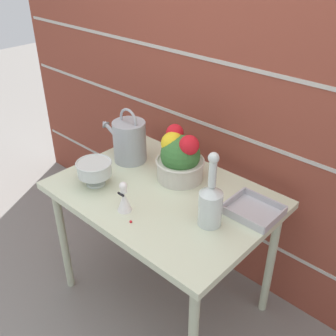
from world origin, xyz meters
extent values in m
plane|color=gray|center=(0.00, 0.00, 0.00)|extent=(12.00, 12.00, 0.00)
cube|color=brown|center=(0.00, 0.49, 1.10)|extent=(3.60, 0.08, 2.20)
cube|color=#B7B2A8|center=(0.00, 0.45, 0.34)|extent=(3.53, 0.00, 0.02)
cube|color=#B7B2A8|center=(0.00, 0.45, 0.92)|extent=(3.53, 0.00, 0.02)
cube|color=#B7B2A8|center=(0.00, 0.45, 1.28)|extent=(3.53, 0.00, 0.02)
cube|color=beige|center=(0.00, 0.00, 0.72)|extent=(1.06, 0.76, 0.04)
cylinder|color=beige|center=(-0.47, -0.32, 0.35)|extent=(0.04, 0.04, 0.70)
cylinder|color=beige|center=(-0.47, 0.32, 0.35)|extent=(0.04, 0.04, 0.70)
cylinder|color=beige|center=(0.47, 0.32, 0.35)|extent=(0.04, 0.04, 0.70)
cylinder|color=#9EA3A8|center=(-0.35, 0.11, 0.85)|extent=(0.18, 0.18, 0.23)
cylinder|color=#9EA3A8|center=(-0.49, 0.11, 0.87)|extent=(0.14, 0.02, 0.09)
cone|color=#9EA3A8|center=(-0.56, 0.11, 0.90)|extent=(0.05, 0.05, 0.06)
torus|color=#9EA3A8|center=(-0.35, 0.11, 0.98)|extent=(0.13, 0.01, 0.13)
cylinder|color=silver|center=(-0.30, -0.18, 0.75)|extent=(0.10, 0.10, 0.01)
cylinder|color=silver|center=(-0.30, -0.18, 0.77)|extent=(0.03, 0.03, 0.04)
sphere|color=silver|center=(-0.30, -0.18, 0.78)|extent=(0.04, 0.04, 0.04)
cylinder|color=silver|center=(-0.30, -0.18, 0.83)|extent=(0.17, 0.17, 0.07)
torus|color=silver|center=(-0.30, -0.18, 0.86)|extent=(0.18, 0.18, 0.01)
cylinder|color=beige|center=(-0.02, 0.15, 0.79)|extent=(0.24, 0.24, 0.10)
torus|color=beige|center=(-0.02, 0.15, 0.84)|extent=(0.25, 0.25, 0.01)
sphere|color=#387033|center=(-0.02, 0.15, 0.88)|extent=(0.20, 0.20, 0.20)
sphere|color=yellow|center=(-0.06, 0.14, 0.93)|extent=(0.12, 0.12, 0.12)
sphere|color=red|center=(-0.09, 0.18, 0.97)|extent=(0.09, 0.09, 0.09)
sphere|color=red|center=(0.04, 0.15, 0.96)|extent=(0.10, 0.10, 0.10)
cylinder|color=silver|center=(0.32, -0.04, 0.82)|extent=(0.10, 0.10, 0.16)
cone|color=silver|center=(0.32, -0.04, 0.92)|extent=(0.10, 0.10, 0.04)
cylinder|color=silver|center=(0.32, -0.04, 1.00)|extent=(0.03, 0.03, 0.12)
sphere|color=silver|center=(0.32, -0.04, 1.07)|extent=(0.05, 0.05, 0.05)
cone|color=white|center=(-0.03, -0.22, 0.79)|extent=(0.07, 0.07, 0.10)
cylinder|color=white|center=(-0.03, -0.22, 0.86)|extent=(0.03, 0.03, 0.03)
sphere|color=white|center=(-0.03, -0.22, 0.87)|extent=(0.04, 0.04, 0.04)
cube|color=black|center=(-0.03, -0.24, 0.84)|extent=(0.04, 0.01, 0.01)
cube|color=#B7B7BC|center=(0.42, 0.16, 0.74)|extent=(0.23, 0.20, 0.01)
cube|color=#B7B7BC|center=(0.42, 0.06, 0.76)|extent=(0.23, 0.01, 0.04)
cube|color=#B7B7BC|center=(0.42, 0.25, 0.76)|extent=(0.23, 0.01, 0.04)
cube|color=#B7B7BC|center=(0.30, 0.16, 0.76)|extent=(0.01, 0.20, 0.04)
cube|color=#B7B7BC|center=(0.53, 0.16, 0.76)|extent=(0.01, 0.20, 0.04)
sphere|color=red|center=(0.06, -0.27, 0.74)|extent=(0.01, 0.01, 0.01)
camera|label=1|loc=(1.10, -1.15, 1.84)|focal=42.00mm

